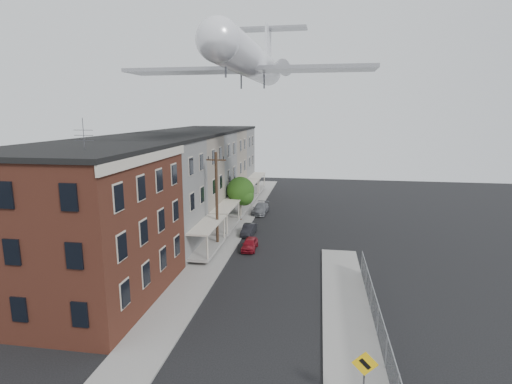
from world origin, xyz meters
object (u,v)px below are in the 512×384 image
(car_mid, at_px, (249,230))
(warning_sign, at_px, (364,371))
(street_tree, at_px, (241,192))
(airplane, at_px, (252,61))
(car_far, at_px, (260,209))
(utility_pole, at_px, (217,200))
(car_near, at_px, (250,244))

(car_mid, bearing_deg, warning_sign, -67.30)
(street_tree, height_order, car_mid, street_tree)
(warning_sign, distance_m, airplane, 28.91)
(warning_sign, bearing_deg, street_tree, 110.58)
(car_far, bearing_deg, street_tree, -111.33)
(airplane, bearing_deg, car_far, 93.44)
(car_mid, height_order, car_far, car_far)
(warning_sign, xyz_separation_m, utility_pole, (-11.20, 19.03, 2.79))
(utility_pole, xyz_separation_m, airplane, (2.59, 3.98, 12.45))
(car_near, bearing_deg, street_tree, 105.04)
(car_mid, bearing_deg, car_near, -77.14)
(car_mid, distance_m, airplane, 16.60)
(warning_sign, xyz_separation_m, car_far, (-9.20, 32.73, -1.26))
(street_tree, bearing_deg, airplane, -69.19)
(utility_pole, distance_m, airplane, 13.33)
(car_near, height_order, car_far, car_far)
(car_far, bearing_deg, warning_sign, -71.79)
(street_tree, relative_size, car_mid, 1.55)
(car_near, distance_m, car_far, 13.51)
(warning_sign, bearing_deg, car_far, 105.70)
(car_far, distance_m, airplane, 19.16)
(street_tree, distance_m, airplane, 15.08)
(car_near, xyz_separation_m, car_far, (-0.98, 13.47, 0.09))
(warning_sign, distance_m, car_far, 34.03)
(car_mid, height_order, airplane, airplane)
(street_tree, bearing_deg, warning_sign, -69.42)
(utility_pole, relative_size, airplane, 0.35)
(warning_sign, height_order, utility_pole, utility_pole)
(utility_pole, relative_size, car_far, 2.09)
(car_near, relative_size, car_mid, 0.95)
(car_near, distance_m, car_mid, 4.59)
(street_tree, bearing_deg, utility_pole, -91.89)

